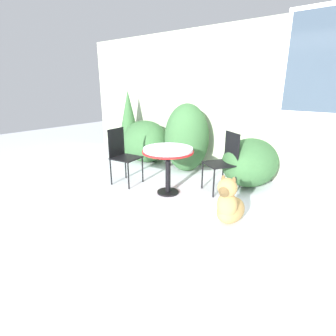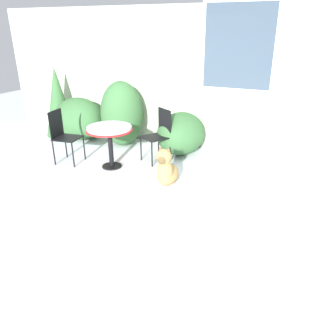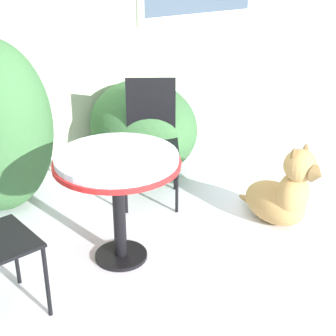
# 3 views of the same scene
# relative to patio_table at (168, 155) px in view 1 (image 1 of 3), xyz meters

# --- Properties ---
(ground_plane) EXTENTS (16.00, 16.00, 0.00)m
(ground_plane) POSITION_rel_patio_table_xyz_m (0.37, -0.59, -0.63)
(ground_plane) COLOR white
(house_wall) EXTENTS (8.00, 0.10, 2.72)m
(house_wall) POSITION_rel_patio_table_xyz_m (0.47, 1.61, 0.75)
(house_wall) COLOR #B2BC9E
(house_wall) RESTS_ON ground_plane
(shrub_left) EXTENTS (1.14, 0.88, 0.91)m
(shrub_left) POSITION_rel_patio_table_xyz_m (-1.49, 1.07, -0.18)
(shrub_left) COLOR #386638
(shrub_left) RESTS_ON ground_plane
(shrub_middle) EXTENTS (0.86, 0.84, 1.31)m
(shrub_middle) POSITION_rel_patio_table_xyz_m (-0.43, 1.11, 0.03)
(shrub_middle) COLOR #386638
(shrub_middle) RESTS_ON ground_plane
(shrub_right) EXTENTS (0.89, 1.09, 0.80)m
(shrub_right) POSITION_rel_patio_table_xyz_m (0.85, 1.14, -0.23)
(shrub_right) COLOR #386638
(shrub_right) RESTS_ON ground_plane
(evergreen_bush) EXTENTS (0.67, 0.67, 1.52)m
(evergreen_bush) POSITION_rel_patio_table_xyz_m (-2.09, 1.15, 0.13)
(evergreen_bush) COLOR #386638
(evergreen_bush) RESTS_ON ground_plane
(patio_table) EXTENTS (0.78, 0.78, 0.74)m
(patio_table) POSITION_rel_patio_table_xyz_m (0.00, 0.00, 0.00)
(patio_table) COLOR black
(patio_table) RESTS_ON ground_plane
(patio_chair_near_table) EXTENTS (0.58, 0.58, 0.95)m
(patio_chair_near_table) POSITION_rel_patio_table_xyz_m (0.62, 0.63, -0.11)
(patio_chair_near_table) COLOR black
(patio_chair_near_table) RESTS_ON ground_plane
(patio_chair_far_side) EXTENTS (0.47, 0.47, 0.95)m
(patio_chair_far_side) POSITION_rel_patio_table_xyz_m (-0.90, -0.13, -0.11)
(patio_chair_far_side) COLOR black
(patio_chair_far_side) RESTS_ON ground_plane
(dog) EXTENTS (0.36, 0.72, 0.65)m
(dog) POSITION_rel_patio_table_xyz_m (1.18, -0.26, -0.39)
(dog) COLOR tan
(dog) RESTS_ON ground_plane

